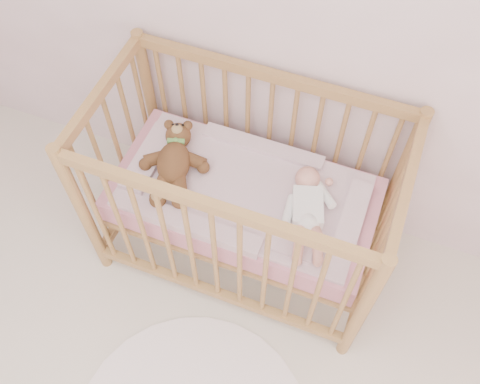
% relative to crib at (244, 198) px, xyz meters
% --- Properties ---
extents(crib, '(1.36, 0.76, 1.00)m').
position_rel_crib_xyz_m(crib, '(0.00, 0.00, 0.00)').
color(crib, '#B17D4B').
rests_on(crib, floor).
extents(mattress, '(1.22, 0.62, 0.13)m').
position_rel_crib_xyz_m(mattress, '(0.00, 0.00, -0.01)').
color(mattress, pink).
rests_on(mattress, crib).
extents(blanket, '(1.10, 0.58, 0.06)m').
position_rel_crib_xyz_m(blanket, '(0.00, 0.00, 0.06)').
color(blanket, '#D291A5').
rests_on(blanket, mattress).
extents(baby, '(0.38, 0.56, 0.12)m').
position_rel_crib_xyz_m(baby, '(0.30, -0.02, 0.14)').
color(baby, white).
rests_on(baby, blanket).
extents(teddy_bear, '(0.47, 0.56, 0.13)m').
position_rel_crib_xyz_m(teddy_bear, '(-0.34, -0.02, 0.15)').
color(teddy_bear, brown).
rests_on(teddy_bear, blanket).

